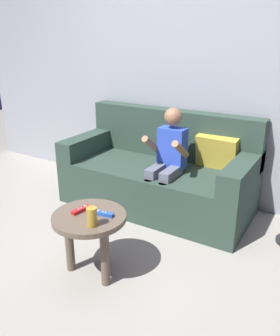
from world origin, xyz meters
name	(u,v)px	position (x,y,z in m)	size (l,w,h in m)	color
ground_plane	(50,280)	(0.00, 0.00, 0.00)	(10.17, 10.17, 0.00)	#9E998E
wall_back	(172,69)	(0.00, 1.78, 1.25)	(5.09, 0.05, 2.50)	#999EA8
couch	(160,175)	(0.10, 1.39, 0.31)	(1.76, 0.80, 0.89)	#2D4238
person_seated_on_couch	(167,158)	(0.27, 1.20, 0.56)	(0.33, 0.41, 0.98)	slate
coffee_table	(90,227)	(0.20, 0.22, 0.36)	(0.49, 0.49, 0.45)	brown
game_remote_red_near_edge	(81,210)	(0.12, 0.22, 0.47)	(0.06, 0.14, 0.03)	red
game_remote_blue_center	(103,214)	(0.28, 0.26, 0.47)	(0.14, 0.05, 0.03)	blue
soda_can	(92,217)	(0.30, 0.12, 0.51)	(0.07, 0.07, 0.12)	#B78C2D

